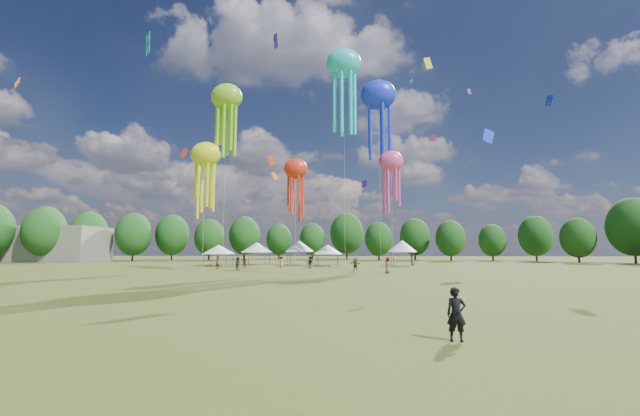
{
  "coord_description": "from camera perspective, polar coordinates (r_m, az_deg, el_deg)",
  "views": [
    {
      "loc": [
        4.9,
        -15.48,
        2.81
      ],
      "look_at": [
        2.84,
        15.0,
        6.0
      ],
      "focal_mm": 22.24,
      "sensor_mm": 36.0,
      "label": 1
    }
  ],
  "objects": [
    {
      "name": "spectators_far",
      "position": [
        58.53,
        1.4,
        -7.85
      ],
      "size": [
        30.5,
        24.63,
        1.88
      ],
      "color": "gray",
      "rests_on": "ground"
    },
    {
      "name": "observer_main",
      "position": [
        13.31,
        19.02,
        -14.25
      ],
      "size": [
        0.6,
        0.4,
        1.63
      ],
      "primitive_type": "imported",
      "rotation": [
        0.0,
        0.0,
        -0.01
      ],
      "color": "black",
      "rests_on": "ground"
    },
    {
      "name": "hangar",
      "position": [
        116.48,
        -37.58,
        -4.15
      ],
      "size": [
        40.0,
        12.0,
        8.0
      ],
      "primitive_type": "cube",
      "color": "gray",
      "rests_on": "ground"
    },
    {
      "name": "show_kites",
      "position": [
        57.78,
        0.29,
        12.27
      ],
      "size": [
        29.01,
        17.7,
        29.57
      ],
      "color": "#E9F419",
      "rests_on": "ground"
    },
    {
      "name": "small_kites",
      "position": [
        63.13,
        -1.54,
        17.64
      ],
      "size": [
        68.04,
        63.17,
        45.22
      ],
      "color": "#E9F419",
      "rests_on": "ground"
    },
    {
      "name": "ground",
      "position": [
        16.48,
        -14.02,
        -15.6
      ],
      "size": [
        300.0,
        300.0,
        0.0
      ],
      "primitive_type": "plane",
      "color": "#384416",
      "rests_on": "ground"
    },
    {
      "name": "treeline",
      "position": [
        78.57,
        -2.56,
        -3.23
      ],
      "size": [
        201.57,
        95.24,
        13.43
      ],
      "color": "#38281C",
      "rests_on": "ground"
    },
    {
      "name": "spectator_near",
      "position": [
        55.01,
        -11.74,
        -7.85
      ],
      "size": [
        1.08,
        1.03,
        1.75
      ],
      "primitive_type": "imported",
      "rotation": [
        0.0,
        0.0,
        2.53
      ],
      "color": "gray",
      "rests_on": "ground"
    },
    {
      "name": "festival_tents",
      "position": [
        70.88,
        -3.6,
        -5.72
      ],
      "size": [
        37.3,
        10.17,
        4.4
      ],
      "color": "#47474C",
      "rests_on": "ground"
    }
  ]
}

